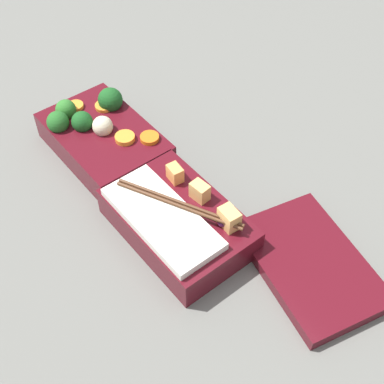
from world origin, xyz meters
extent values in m
plane|color=slate|center=(0.00, 0.00, 0.00)|extent=(3.00, 3.00, 0.00)
cube|color=#510F19|center=(-0.10, 0.01, 0.02)|extent=(0.21, 0.14, 0.05)
sphere|color=#2D7028|center=(-0.17, -0.02, 0.06)|extent=(0.03, 0.03, 0.03)
sphere|color=#19511E|center=(-0.15, 0.05, 0.06)|extent=(0.04, 0.04, 0.04)
sphere|color=#19511E|center=(-0.13, -0.01, 0.06)|extent=(0.03, 0.03, 0.03)
sphere|color=#236023|center=(-0.15, -0.04, 0.06)|extent=(0.04, 0.04, 0.04)
cylinder|color=orange|center=(-0.06, 0.03, 0.05)|extent=(0.03, 0.03, 0.01)
cylinder|color=orange|center=(-0.15, 0.04, 0.05)|extent=(0.03, 0.03, 0.01)
cylinder|color=orange|center=(-0.04, 0.06, 0.05)|extent=(0.04, 0.04, 0.01)
cylinder|color=orange|center=(-0.18, 0.01, 0.05)|extent=(0.03, 0.03, 0.01)
sphere|color=beige|center=(-0.10, 0.01, 0.06)|extent=(0.03, 0.03, 0.03)
cube|color=#510F19|center=(0.11, 0.00, 0.02)|extent=(0.21, 0.14, 0.05)
cube|color=silver|center=(0.11, -0.03, 0.05)|extent=(0.19, 0.08, 0.01)
cube|color=#F4A356|center=(0.06, 0.04, 0.06)|extent=(0.03, 0.02, 0.02)
cube|color=#EAB266|center=(0.11, 0.04, 0.06)|extent=(0.03, 0.02, 0.03)
cube|color=#EAB266|center=(0.17, 0.04, 0.06)|extent=(0.03, 0.02, 0.03)
sphere|color=#4C1E4C|center=(0.17, 0.03, 0.06)|extent=(0.02, 0.02, 0.02)
cylinder|color=#56331E|center=(0.11, 0.00, 0.06)|extent=(0.18, 0.09, 0.01)
cylinder|color=#56331E|center=(0.11, 0.01, 0.06)|extent=(0.18, 0.09, 0.01)
cube|color=#510F19|center=(0.27, 0.11, 0.01)|extent=(0.23, 0.18, 0.02)
camera|label=1|loc=(0.49, -0.28, 0.63)|focal=50.00mm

